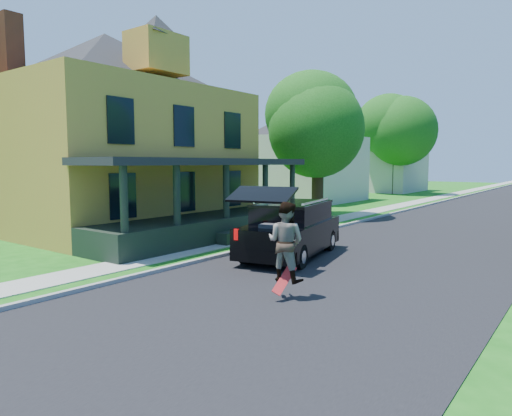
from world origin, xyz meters
The scene contains 13 objects.
ground centered at (0.00, 0.00, 0.00)m, with size 140.00×140.00×0.00m, color #145D12.
street centered at (0.00, 20.00, 0.00)m, with size 8.00×120.00×0.02m, color black.
curb centered at (-4.05, 20.00, 0.00)m, with size 0.15×120.00×0.12m, color gray.
sidewalk centered at (-5.60, 20.00, 0.00)m, with size 1.30×120.00×0.03m, color #9F9F97.
front_walk centered at (-9.50, 6.00, 0.00)m, with size 6.50×1.20×0.03m, color #9F9F97.
main_house centered at (-12.80, 5.99, 4.92)m, with size 15.56×15.56×10.10m.
neighbor_house_mid centered at (-13.50, 24.00, 4.19)m, with size 12.78×12.78×8.30m.
neighbor_house_far centered at (-13.50, 40.00, 4.19)m, with size 12.78×12.78×8.30m.
black_suv centered at (-2.35, 5.07, 0.88)m, with size 2.82×5.22×2.31m.
skateboarder centered at (-0.05, 1.27, 1.25)m, with size 0.92×0.76×1.74m.
skateboard centered at (0.02, 1.13, 0.43)m, with size 0.24×0.67×0.61m.
tree_left_mid centered at (-6.96, 15.01, 5.47)m, with size 6.49×6.66×8.42m.
tree_left_far centered at (-10.55, 36.30, 6.40)m, with size 7.56×7.38×9.80m.
Camera 1 is at (5.29, -6.92, 2.94)m, focal length 32.00 mm.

